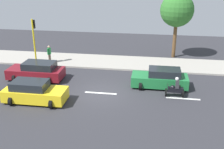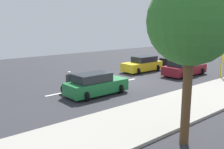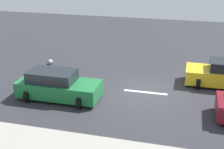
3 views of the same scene
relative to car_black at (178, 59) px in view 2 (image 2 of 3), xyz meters
name	(u,v)px [view 2 (image 2 of 3)]	position (x,y,z in m)	size (l,w,h in m)	color
ground_plane	(125,81)	(2.00, -10.20, -0.76)	(40.00, 60.00, 0.10)	#2D2D33
sidewalk	(199,99)	(9.00, -10.20, -0.64)	(4.00, 60.00, 0.15)	#9E998E
lane_stripe_north	(61,93)	(2.00, -16.20, -0.71)	(0.20, 2.40, 0.01)	white
lane_stripe_mid	(125,81)	(2.00, -10.20, -0.71)	(0.20, 2.40, 0.01)	white
lane_stripe_south	(169,72)	(2.00, -4.20, -0.71)	(0.20, 2.40, 0.01)	white
lane_stripe_far_south	(202,66)	(2.00, 1.80, -0.71)	(0.20, 2.40, 0.01)	white
car_black	(178,59)	(0.00, 0.00, 0.00)	(2.18, 4.33, 1.52)	black
car_green	(96,85)	(3.84, -14.59, 0.00)	(2.16, 4.31, 1.52)	#1E7238
car_yellow_cab	(142,64)	(-0.02, -5.91, 0.00)	(2.16, 4.31, 1.52)	yellow
car_maroon	(184,68)	(3.86, -4.43, 0.00)	(2.29, 4.56, 1.52)	maroon
motorcycle	(70,84)	(2.24, -15.62, -0.07)	(0.60, 1.30, 1.53)	black
traffic_light_corner	(224,45)	(6.84, -3.13, 2.22)	(0.49, 0.24, 4.50)	yellow
street_tree_north	(191,22)	(11.82, -16.02, 4.09)	(3.31, 3.31, 6.50)	brown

